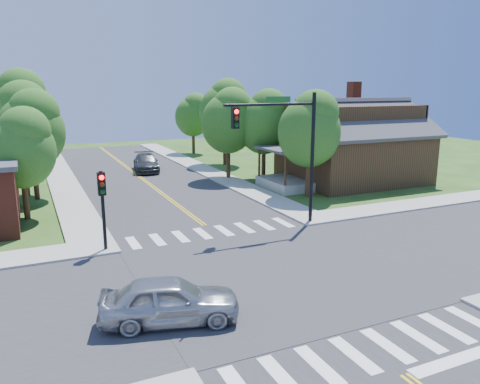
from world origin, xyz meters
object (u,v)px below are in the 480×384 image
car_dgrey (146,163)px  signal_mast_ne (286,138)px  signal_pole_nw (102,196)px  car_silver (170,301)px  house_ne (353,140)px

car_dgrey → signal_mast_ne: bearing=-72.3°
signal_pole_nw → car_dgrey: 21.28m
signal_mast_ne → car_silver: bearing=-138.4°
car_silver → car_dgrey: car_silver is taller
signal_mast_ne → car_dgrey: (-2.72, 20.06, -4.09)m
signal_pole_nw → car_silver: bearing=-84.1°
car_silver → car_dgrey: bearing=3.5°
car_dgrey → car_silver: bearing=-92.2°
house_ne → car_dgrey: bearing=140.6°
signal_mast_ne → car_dgrey: size_ratio=1.30×
signal_mast_ne → car_dgrey: bearing=97.7°
house_ne → car_silver: bearing=-140.6°
signal_pole_nw → car_dgrey: (6.79, 20.07, -1.90)m
signal_mast_ne → car_dgrey: 20.65m
house_ne → car_dgrey: size_ratio=2.36×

